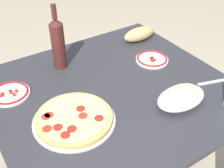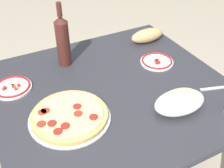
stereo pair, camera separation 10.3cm
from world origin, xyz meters
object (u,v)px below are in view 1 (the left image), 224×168
Objects in this scene: pepperoni_pizza at (74,119)px; side_plate_near at (152,59)px; dining_table at (112,108)px; bread_loaf at (139,34)px; wine_bottle at (58,43)px; side_plate_far at (10,93)px; baked_pasta_dish at (181,97)px.

side_plate_near is at bearing -161.67° from pepperoni_pizza.
bread_loaf reaches higher than dining_table.
side_plate_near is (-0.57, -0.19, -0.01)m from pepperoni_pizza.
pepperoni_pizza is at bearing 72.39° from wine_bottle.
dining_table is 0.49m from side_plate_far.
side_plate_near is 0.97× the size of side_plate_far.
pepperoni_pizza is 1.01× the size of wine_bottle.
wine_bottle is (-0.13, -0.41, 0.13)m from pepperoni_pizza.
side_plate_far reaches higher than dining_table.
dining_table is at bearing 38.23° from bread_loaf.
baked_pasta_dish is at bearing 119.02° from wine_bottle.
side_plate_far is at bearing -27.83° from dining_table.
dining_table is at bearing -52.39° from baked_pasta_dish.
dining_table is 0.36m from baked_pasta_dish.
dining_table is 3.20× the size of pepperoni_pizza.
side_plate_far is 0.85× the size of bread_loaf.
pepperoni_pizza is (0.25, 0.10, 0.13)m from dining_table.
side_plate_near is 0.75m from side_plate_far.
pepperoni_pizza is at bearing 18.33° from side_plate_near.
dining_table is 0.54m from bread_loaf.
dining_table is 0.36m from side_plate_near.
pepperoni_pizza is 1.62× the size of bread_loaf.
wine_bottle reaches higher than bread_loaf.
side_plate_near is at bearing -163.74° from dining_table.
bread_loaf is (-0.65, -0.41, 0.03)m from pepperoni_pizza.
baked_pasta_dish is at bearing 160.36° from pepperoni_pizza.
dining_table is 0.42m from wine_bottle.
baked_pasta_dish is 0.37m from side_plate_near.
dining_table is 5.16× the size of bread_loaf.
wine_bottle is 1.86× the size of side_plate_far.
baked_pasta_dish is at bearing 70.12° from side_plate_near.
bread_loaf reaches higher than baked_pasta_dish.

